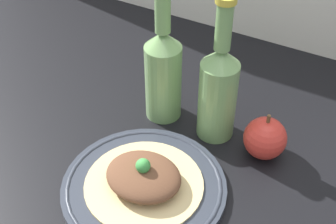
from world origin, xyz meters
TOP-DOWN VIEW (x-y plane):
  - ground_plane at (0.00, 0.00)cm, footprint 180.00×110.00cm
  - plate at (-3.02, -4.86)cm, footprint 29.02×29.02cm
  - plated_food at (-3.02, -4.86)cm, footprint 20.88×20.88cm
  - cider_bottle_left at (-10.25, 14.78)cm, footprint 7.31×7.31cm
  - cider_bottle_right at (1.50, 14.78)cm, footprint 7.31×7.31cm
  - apple at (12.01, 13.64)cm, footprint 8.08×8.08cm

SIDE VIEW (x-z plane):
  - ground_plane at x=0.00cm, z-range -4.00..0.00cm
  - plate at x=-3.02cm, z-range 0.04..1.52cm
  - plated_food at x=-3.02cm, z-range -0.01..6.19cm
  - apple at x=12.01cm, z-range -0.77..8.86cm
  - cider_bottle_left at x=-10.25cm, z-range -3.82..25.82cm
  - cider_bottle_right at x=1.50cm, z-range -3.82..25.82cm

